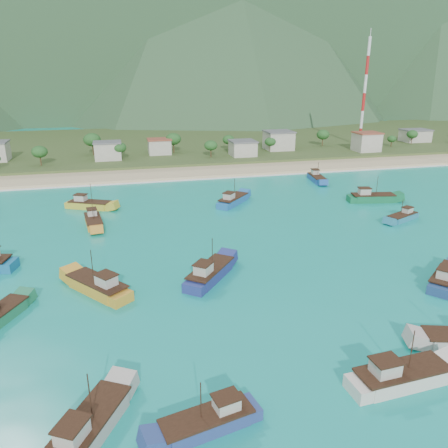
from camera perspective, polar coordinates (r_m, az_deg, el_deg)
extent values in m
plane|color=#0D8C93|center=(73.05, 4.57, -6.68)|extent=(600.00, 600.00, 0.00)
cube|color=beige|center=(146.28, -5.17, 6.63)|extent=(400.00, 18.00, 1.20)
cube|color=#385123|center=(205.77, -7.86, 10.22)|extent=(400.00, 110.00, 2.40)
cube|color=white|center=(137.14, -4.55, 5.79)|extent=(400.00, 2.50, 0.08)
cube|color=#284C2D|center=(365.19, -18.48, 25.20)|extent=(800.00, 160.00, 150.00)
cube|color=beige|center=(165.19, -14.93, 9.16)|extent=(9.25, 7.18, 6.05)
cube|color=beige|center=(172.72, -8.42, 9.92)|extent=(8.43, 7.03, 5.44)
cube|color=beige|center=(168.04, 2.45, 9.81)|extent=(9.00, 9.08, 5.22)
cube|color=beige|center=(182.50, 7.13, 10.72)|extent=(10.45, 10.07, 7.04)
cube|color=beige|center=(186.52, 18.11, 10.11)|extent=(9.21, 8.19, 7.01)
cube|color=beige|center=(220.46, 23.69, 10.49)|extent=(11.74, 8.40, 5.03)
cylinder|color=red|center=(200.31, 17.34, 10.81)|extent=(1.20, 1.20, 7.27)
cylinder|color=white|center=(199.47, 17.55, 12.86)|extent=(1.20, 1.20, 7.27)
cylinder|color=red|center=(198.89, 17.76, 14.94)|extent=(1.20, 1.20, 7.27)
cylinder|color=white|center=(198.58, 17.99, 17.02)|extent=(1.20, 1.20, 7.27)
cylinder|color=red|center=(198.53, 18.21, 19.11)|extent=(1.20, 1.20, 7.27)
cylinder|color=white|center=(198.75, 18.44, 21.19)|extent=(1.20, 1.20, 7.27)
cube|color=orange|center=(99.65, -16.65, 0.13)|extent=(4.50, 10.94, 1.93)
cube|color=beige|center=(101.18, -16.86, 1.44)|extent=(2.24, 2.65, 1.57)
cylinder|color=#382114|center=(98.13, -16.79, 1.75)|extent=(0.12, 0.12, 4.34)
cube|color=teal|center=(106.78, 22.20, 0.69)|extent=(9.62, 6.26, 1.69)
cube|color=beige|center=(107.94, 22.83, 1.65)|extent=(2.62, 2.41, 1.37)
cylinder|color=#382114|center=(105.56, 22.24, 2.05)|extent=(0.12, 0.12, 3.80)
cube|color=#1F4F9A|center=(137.58, 12.03, 5.72)|extent=(4.66, 11.12, 1.96)
cube|color=beige|center=(139.24, 11.81, 6.65)|extent=(2.30, 2.70, 1.59)
cylinder|color=#382114|center=(136.32, 12.20, 6.96)|extent=(0.12, 0.12, 4.41)
cube|color=#0F683E|center=(119.56, 18.87, 3.12)|extent=(12.62, 5.76, 2.21)
cube|color=beige|center=(118.14, 17.85, 4.05)|extent=(3.13, 2.70, 1.80)
cylinder|color=#382114|center=(118.93, 19.37, 4.78)|extent=(0.12, 0.12, 4.98)
cube|color=#ADA59C|center=(46.30, -17.16, -24.28)|extent=(8.65, 11.59, 2.08)
cube|color=beige|center=(43.69, -19.22, -24.33)|extent=(3.11, 3.30, 1.69)
cylinder|color=#382114|center=(44.49, -17.14, -20.58)|extent=(0.12, 0.12, 4.68)
cube|color=navy|center=(78.58, 27.10, -6.44)|extent=(11.02, 9.65, 2.07)
cube|color=beige|center=(75.73, 26.94, -5.80)|extent=(3.32, 3.23, 1.68)
cube|color=silver|center=(53.43, 22.22, -18.18)|extent=(11.92, 4.22, 2.13)
cube|color=beige|center=(50.98, 20.31, -17.22)|extent=(2.80, 2.32, 1.73)
cylinder|color=#382114|center=(51.86, 23.30, -14.90)|extent=(0.12, 0.12, 4.80)
cube|color=gold|center=(112.42, -17.08, 2.27)|extent=(11.63, 7.93, 2.06)
cube|color=beige|center=(113.04, -18.21, 3.24)|extent=(3.21, 2.98, 1.67)
cylinder|color=#382114|center=(111.23, -16.96, 3.90)|extent=(0.12, 0.12, 4.62)
cube|color=gold|center=(70.04, -16.23, -8.00)|extent=(10.35, 11.82, 2.22)
cube|color=beige|center=(67.31, -15.12, -7.14)|extent=(3.47, 3.56, 1.80)
cylinder|color=#382114|center=(69.04, -16.85, -5.16)|extent=(0.12, 0.12, 4.99)
cube|color=#1C5FA6|center=(111.33, 1.23, 2.99)|extent=(10.34, 10.86, 2.11)
cube|color=beige|center=(108.78, 0.66, 3.65)|extent=(3.34, 3.37, 1.71)
cylinder|color=#382114|center=(110.98, 1.40, 4.77)|extent=(0.12, 0.12, 4.74)
cube|color=navy|center=(71.56, -1.76, -6.58)|extent=(10.35, 11.66, 2.20)
cube|color=beige|center=(68.72, -2.70, -5.90)|extent=(3.45, 3.53, 1.79)
cylinder|color=#382114|center=(70.64, -1.54, -3.75)|extent=(0.12, 0.12, 4.94)
cube|color=navy|center=(45.25, -2.24, -24.70)|extent=(10.39, 4.99, 1.82)
cube|color=beige|center=(44.76, 0.32, -22.41)|extent=(2.60, 2.27, 1.48)
cylinder|color=#382114|center=(43.09, -3.04, -22.10)|extent=(0.12, 0.12, 4.09)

